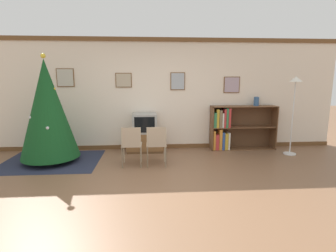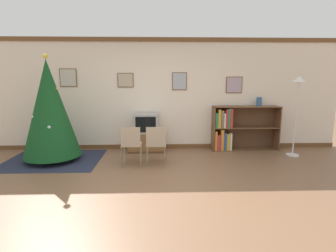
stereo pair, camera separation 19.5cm
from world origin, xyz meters
name	(u,v)px [view 2 (the right image)]	position (x,y,z in m)	size (l,w,h in m)	color
ground_plane	(155,189)	(0.00, 0.00, 0.00)	(24.00, 24.00, 0.00)	brown
wall_back	(156,95)	(0.00, 2.54, 1.35)	(9.11, 0.11, 2.70)	silver
area_rug	(54,160)	(-2.22, 1.58, 0.00)	(2.00, 1.60, 0.01)	#23283D
christmas_tree	(50,109)	(-2.22, 1.58, 1.12)	(1.18, 1.18, 2.23)	maroon
tv_console	(146,142)	(-0.24, 2.24, 0.23)	(0.87, 0.47, 0.46)	brown
television	(146,123)	(-0.24, 2.23, 0.69)	(0.57, 0.46, 0.47)	#9E9E99
folding_chair_left	(131,143)	(-0.49, 1.13, 0.47)	(0.40, 0.40, 0.82)	tan
folding_chair_right	(156,143)	(0.01, 1.13, 0.47)	(0.40, 0.40, 0.82)	tan
bookshelf	(233,128)	(1.89, 2.30, 0.53)	(1.61, 0.36, 1.08)	brown
vase	(259,101)	(2.50, 2.33, 1.19)	(0.13, 0.13, 0.22)	#335684
standing_lamp	(298,95)	(3.13, 1.75, 1.38)	(0.28, 0.28, 1.79)	silver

